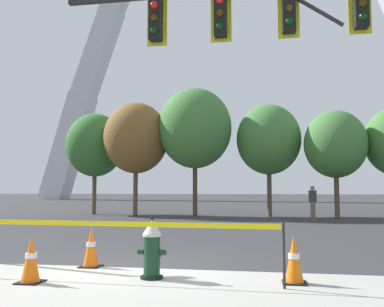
# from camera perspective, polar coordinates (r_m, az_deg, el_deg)

# --- Properties ---
(ground_plane) EXTENTS (240.00, 240.00, 0.00)m
(ground_plane) POSITION_cam_1_polar(r_m,az_deg,el_deg) (7.90, -7.47, -15.20)
(ground_plane) COLOR #333335
(fire_hydrant) EXTENTS (0.46, 0.48, 0.99)m
(fire_hydrant) POSITION_cam_1_polar(r_m,az_deg,el_deg) (6.90, -5.45, -12.81)
(fire_hydrant) COLOR black
(fire_hydrant) RESTS_ON ground
(caution_tape_barrier) EXTENTS (5.52, 0.25, 0.96)m
(caution_tape_barrier) POSITION_cam_1_polar(r_m,az_deg,el_deg) (6.85, -11.75, -11.12)
(caution_tape_barrier) COLOR #232326
(caution_tape_barrier) RESTS_ON ground
(traffic_cone_by_hydrant) EXTENTS (0.36, 0.36, 0.73)m
(traffic_cone_by_hydrant) POSITION_cam_1_polar(r_m,az_deg,el_deg) (6.72, 13.68, -13.85)
(traffic_cone_by_hydrant) COLOR black
(traffic_cone_by_hydrant) RESTS_ON ground
(traffic_cone_mid_sidewalk) EXTENTS (0.36, 0.36, 0.73)m
(traffic_cone_mid_sidewalk) POSITION_cam_1_polar(r_m,az_deg,el_deg) (8.08, -13.55, -12.31)
(traffic_cone_mid_sidewalk) COLOR black
(traffic_cone_mid_sidewalk) RESTS_ON ground
(traffic_cone_curb_edge) EXTENTS (0.36, 0.36, 0.73)m
(traffic_cone_curb_edge) POSITION_cam_1_polar(r_m,az_deg,el_deg) (7.01, -21.03, -13.27)
(traffic_cone_curb_edge) COLOR black
(traffic_cone_curb_edge) RESTS_ON ground
(traffic_signal_gantry) EXTENTS (7.82, 0.44, 6.00)m
(traffic_signal_gantry) POSITION_cam_1_polar(r_m,az_deg,el_deg) (9.05, 15.84, 14.55)
(traffic_signal_gantry) COLOR #232326
(traffic_signal_gantry) RESTS_ON ground
(monument_arch) EXTENTS (57.15, 3.20, 52.97)m
(monument_arch) POSITION_cam_1_polar(r_m,az_deg,el_deg) (59.44, 7.14, 16.54)
(monument_arch) COLOR silver
(monument_arch) RESTS_ON ground
(tree_far_left) EXTENTS (3.31, 3.31, 5.79)m
(tree_far_left) POSITION_cam_1_polar(r_m,az_deg,el_deg) (24.81, -13.02, 1.11)
(tree_far_left) COLOR brown
(tree_far_left) RESTS_ON ground
(tree_left_mid) EXTENTS (3.51, 3.51, 6.14)m
(tree_left_mid) POSITION_cam_1_polar(r_m,az_deg,el_deg) (23.05, -7.61, 2.09)
(tree_left_mid) COLOR brown
(tree_left_mid) RESTS_ON ground
(tree_center_left) EXTENTS (3.89, 3.89, 6.81)m
(tree_center_left) POSITION_cam_1_polar(r_m,az_deg,el_deg) (22.37, 0.41, 3.43)
(tree_center_left) COLOR brown
(tree_center_left) RESTS_ON ground
(tree_center_right) EXTENTS (3.38, 3.38, 5.92)m
(tree_center_right) POSITION_cam_1_polar(r_m,az_deg,el_deg) (22.60, 10.36, 1.87)
(tree_center_right) COLOR brown
(tree_center_right) RESTS_ON ground
(tree_right_mid) EXTENTS (3.05, 3.05, 5.34)m
(tree_right_mid) POSITION_cam_1_polar(r_m,az_deg,el_deg) (21.94, 18.89, 1.20)
(tree_right_mid) COLOR brown
(tree_right_mid) RESTS_ON ground
(pedestrian_standing_center) EXTENTS (0.38, 0.27, 1.59)m
(pedestrian_standing_center) POSITION_cam_1_polar(r_m,az_deg,el_deg) (20.41, 16.09, -6.40)
(pedestrian_standing_center) COLOR brown
(pedestrian_standing_center) RESTS_ON ground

